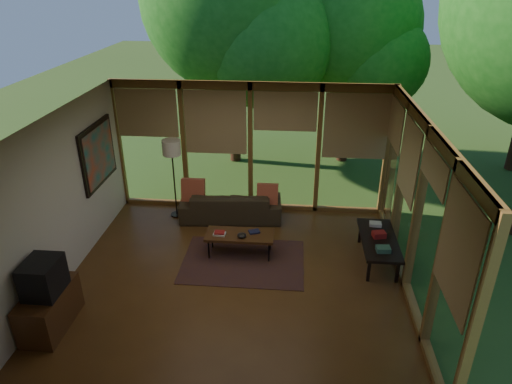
# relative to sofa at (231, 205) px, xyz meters

# --- Properties ---
(floor) EXTENTS (5.50, 5.50, 0.00)m
(floor) POSITION_rel_sofa_xyz_m (0.36, -2.00, -0.30)
(floor) COLOR brown
(floor) RESTS_ON ground
(ceiling) EXTENTS (5.50, 5.50, 0.00)m
(ceiling) POSITION_rel_sofa_xyz_m (0.36, -2.00, 2.40)
(ceiling) COLOR white
(ceiling) RESTS_ON ground
(wall_left) EXTENTS (0.04, 5.00, 2.70)m
(wall_left) POSITION_rel_sofa_xyz_m (-2.39, -2.00, 1.05)
(wall_left) COLOR beige
(wall_left) RESTS_ON ground
(wall_front) EXTENTS (5.50, 0.04, 2.70)m
(wall_front) POSITION_rel_sofa_xyz_m (0.36, -4.50, 1.05)
(wall_front) COLOR beige
(wall_front) RESTS_ON ground
(window_wall_back) EXTENTS (5.50, 0.12, 2.70)m
(window_wall_back) POSITION_rel_sofa_xyz_m (0.36, 0.50, 1.05)
(window_wall_back) COLOR brown
(window_wall_back) RESTS_ON ground
(window_wall_right) EXTENTS (0.12, 5.00, 2.70)m
(window_wall_right) POSITION_rel_sofa_xyz_m (3.11, -2.00, 1.05)
(window_wall_right) COLOR brown
(window_wall_right) RESTS_ON ground
(tree_nw) EXTENTS (4.33, 4.33, 6.16)m
(tree_nw) POSITION_rel_sofa_xyz_m (-0.32, 3.28, 3.69)
(tree_nw) COLOR #3C2216
(tree_nw) RESTS_ON ground
(tree_ne) EXTENTS (3.24, 3.24, 5.03)m
(tree_ne) POSITION_rel_sofa_xyz_m (2.53, 3.54, 3.10)
(tree_ne) COLOR #3C2216
(tree_ne) RESTS_ON ground
(rug) EXTENTS (2.11, 1.50, 0.01)m
(rug) POSITION_rel_sofa_xyz_m (0.43, -1.56, -0.29)
(rug) COLOR brown
(rug) RESTS_ON floor
(sofa) EXTENTS (2.09, 0.95, 0.60)m
(sofa) POSITION_rel_sofa_xyz_m (0.00, 0.00, 0.00)
(sofa) COLOR #382D1C
(sofa) RESTS_ON floor
(pillow_left) EXTENTS (0.47, 0.25, 0.49)m
(pillow_left) POSITION_rel_sofa_xyz_m (-0.75, -0.05, 0.31)
(pillow_left) COLOR #9A240E
(pillow_left) RESTS_ON sofa
(pillow_right) EXTENTS (0.42, 0.22, 0.44)m
(pillow_right) POSITION_rel_sofa_xyz_m (0.75, -0.05, 0.29)
(pillow_right) COLOR #9A240E
(pillow_right) RESTS_ON sofa
(ct_book_lower) EXTENTS (0.22, 0.17, 0.03)m
(ct_book_lower) POSITION_rel_sofa_xyz_m (-0.01, -1.39, 0.14)
(ct_book_lower) COLOR beige
(ct_book_lower) RESTS_ON coffee_table
(ct_book_upper) EXTENTS (0.18, 0.14, 0.03)m
(ct_book_upper) POSITION_rel_sofa_xyz_m (-0.01, -1.39, 0.17)
(ct_book_upper) COLOR maroon
(ct_book_upper) RESTS_ON coffee_table
(ct_book_side) EXTENTS (0.22, 0.20, 0.03)m
(ct_book_side) POSITION_rel_sofa_xyz_m (0.59, -1.26, 0.14)
(ct_book_side) COLOR #161831
(ct_book_side) RESTS_ON coffee_table
(ct_bowl) EXTENTS (0.16, 0.16, 0.07)m
(ct_bowl) POSITION_rel_sofa_xyz_m (0.39, -1.44, 0.16)
(ct_bowl) COLOR black
(ct_bowl) RESTS_ON coffee_table
(media_cabinet) EXTENTS (0.50, 1.00, 0.60)m
(media_cabinet) POSITION_rel_sofa_xyz_m (-2.11, -3.40, 0.00)
(media_cabinet) COLOR #4D2B15
(media_cabinet) RESTS_ON floor
(television) EXTENTS (0.45, 0.55, 0.50)m
(television) POSITION_rel_sofa_xyz_m (-2.09, -3.40, 0.55)
(television) COLOR black
(television) RESTS_ON media_cabinet
(console_book_a) EXTENTS (0.24, 0.18, 0.08)m
(console_book_a) POSITION_rel_sofa_xyz_m (2.76, -1.73, 0.20)
(console_book_a) COLOR #39634E
(console_book_a) RESTS_ON side_console
(console_book_b) EXTENTS (0.24, 0.20, 0.10)m
(console_book_b) POSITION_rel_sofa_xyz_m (2.76, -1.28, 0.21)
(console_book_b) COLOR maroon
(console_book_b) RESTS_ON side_console
(console_book_c) EXTENTS (0.22, 0.17, 0.06)m
(console_book_c) POSITION_rel_sofa_xyz_m (2.76, -0.88, 0.19)
(console_book_c) COLOR beige
(console_book_c) RESTS_ON side_console
(floor_lamp) EXTENTS (0.36, 0.36, 1.65)m
(floor_lamp) POSITION_rel_sofa_xyz_m (-1.14, 0.01, 1.11)
(floor_lamp) COLOR black
(floor_lamp) RESTS_ON floor
(coffee_table) EXTENTS (1.20, 0.50, 0.43)m
(coffee_table) POSITION_rel_sofa_xyz_m (0.34, -1.34, 0.09)
(coffee_table) COLOR #4D2B15
(coffee_table) RESTS_ON floor
(side_console) EXTENTS (0.60, 1.40, 0.46)m
(side_console) POSITION_rel_sofa_xyz_m (2.76, -1.33, 0.11)
(side_console) COLOR black
(side_console) RESTS_ON floor
(wall_painting) EXTENTS (0.06, 1.35, 1.15)m
(wall_painting) POSITION_rel_sofa_xyz_m (-2.36, -0.60, 1.25)
(wall_painting) COLOR black
(wall_painting) RESTS_ON wall_left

